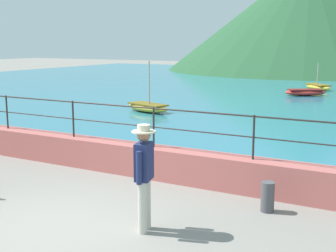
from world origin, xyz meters
name	(u,v)px	position (x,y,z in m)	size (l,w,h in m)	color
ground_plane	(57,227)	(0.00, 0.00, 0.00)	(120.00, 120.00, 0.00)	gray
promenade_wall	(154,162)	(0.00, 3.20, 0.35)	(20.00, 0.56, 0.70)	#BC605B
railing	(154,119)	(0.00, 3.20, 1.34)	(18.44, 0.04, 0.90)	#282623
lake_water	(326,88)	(0.00, 25.84, 0.03)	(64.00, 44.32, 0.06)	teal
hill_main	(308,15)	(-5.37, 44.90, 5.80)	(29.79, 29.79, 11.61)	#285633
person_walking	(144,173)	(1.37, 0.56, 0.98)	(0.38, 0.56, 1.75)	beige
bollard	(268,197)	(2.87, 2.34, 0.28)	(0.24, 0.24, 0.55)	#4C4C51
boat_4	(148,107)	(-4.93, 11.13, 0.26)	(2.47, 1.56, 2.18)	gold
boat_5	(305,92)	(-0.26, 20.43, 0.26)	(2.42, 2.00, 0.36)	red
boat_6	(318,87)	(-0.22, 24.00, 0.26)	(2.21, 2.31, 1.70)	gold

